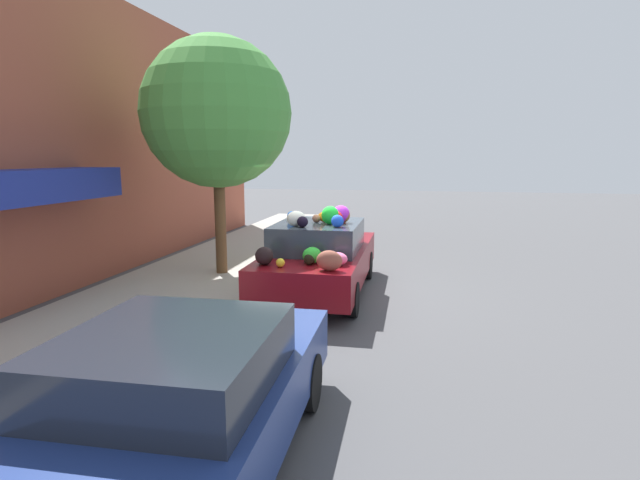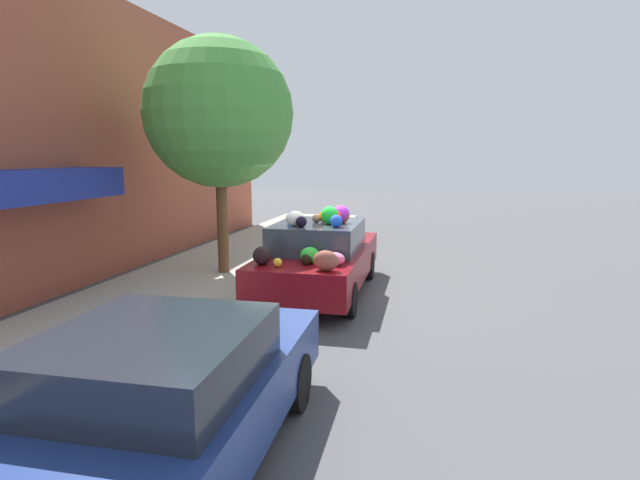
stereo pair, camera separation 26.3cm
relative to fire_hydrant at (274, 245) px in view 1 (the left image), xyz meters
name	(u,v)px [view 1 (the left image)]	position (x,y,z in m)	size (l,w,h in m)	color
ground_plane	(317,293)	(-2.36, -1.60, -0.47)	(60.00, 60.00, 0.00)	#4C4C4F
sidewalk_curb	(190,283)	(-2.36, 1.10, -0.41)	(24.00, 3.20, 0.13)	#9E998E
building_facade	(82,138)	(-2.46, 3.32, 2.56)	(18.00, 1.20, 6.16)	#9E4C38
street_tree	(217,113)	(-1.61, 0.70, 3.08)	(3.14, 3.14, 5.00)	brown
fire_hydrant	(274,245)	(0.00, 0.00, 0.00)	(0.20, 0.20, 0.70)	gold
art_car	(320,256)	(-2.42, -1.68, 0.29)	(4.39, 1.86, 1.76)	maroon
parked_car_plain	(181,398)	(-8.16, -1.70, 0.21)	(4.02, 1.92, 1.32)	navy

